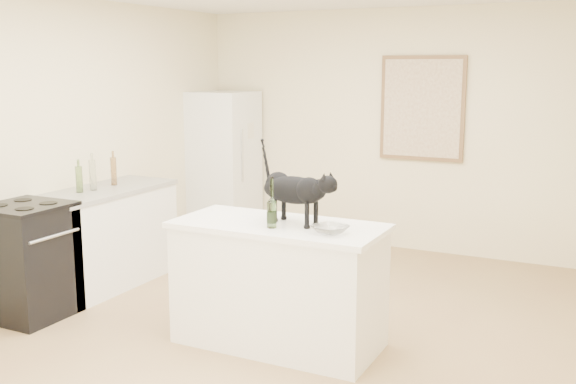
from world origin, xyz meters
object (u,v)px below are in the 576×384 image
at_px(black_cat, 294,194).
at_px(wine_bottle, 272,205).
at_px(stove, 28,262).
at_px(fridge, 223,165).
at_px(glass_bowl, 330,229).

height_order(black_cat, wine_bottle, black_cat).
height_order(stove, black_cat, black_cat).
bearing_deg(stove, fridge, 90.00).
xyz_separation_m(stove, black_cat, (2.15, 0.44, 0.66)).
bearing_deg(fridge, stove, -90.00).
height_order(stove, wine_bottle, wine_bottle).
xyz_separation_m(stove, glass_bowl, (2.49, 0.29, 0.48)).
relative_size(black_cat, glass_bowl, 2.68).
bearing_deg(fridge, glass_bowl, -46.89).
height_order(black_cat, glass_bowl, black_cat).
bearing_deg(black_cat, glass_bowl, -6.83).
xyz_separation_m(wine_bottle, glass_bowl, (0.42, 0.02, -0.13)).
distance_m(wine_bottle, glass_bowl, 0.44).
bearing_deg(black_cat, wine_bottle, -98.80).
height_order(wine_bottle, glass_bowl, wine_bottle).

